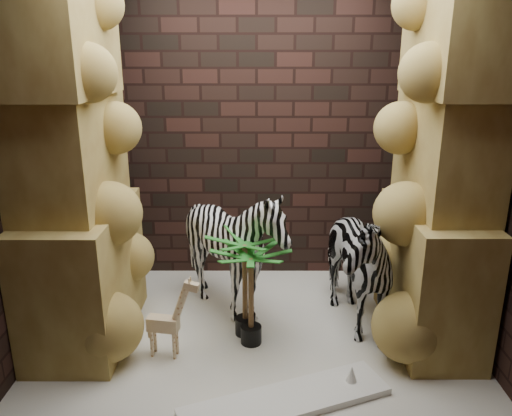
{
  "coord_description": "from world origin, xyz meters",
  "views": [
    {
      "loc": [
        0.0,
        -3.76,
        2.32
      ],
      "look_at": [
        -0.0,
        0.15,
        1.07
      ],
      "focal_mm": 35.55,
      "sensor_mm": 36.0,
      "label": 1
    }
  ],
  "objects_px": {
    "giraffe_toy": "(163,315)",
    "palm_back": "(251,296)",
    "palm_front": "(245,285)",
    "zebra_right": "(347,252)",
    "zebra_left": "(234,256)",
    "surfboard": "(286,401)"
  },
  "relations": [
    {
      "from": "giraffe_toy",
      "to": "palm_back",
      "type": "height_order",
      "value": "palm_back"
    },
    {
      "from": "palm_front",
      "to": "zebra_right",
      "type": "bearing_deg",
      "value": 11.5
    },
    {
      "from": "zebra_right",
      "to": "palm_front",
      "type": "bearing_deg",
      "value": 178.18
    },
    {
      "from": "zebra_left",
      "to": "palm_front",
      "type": "relative_size",
      "value": 1.37
    },
    {
      "from": "palm_front",
      "to": "palm_back",
      "type": "relative_size",
      "value": 1.07
    },
    {
      "from": "zebra_left",
      "to": "giraffe_toy",
      "type": "distance_m",
      "value": 0.86
    },
    {
      "from": "palm_back",
      "to": "surfboard",
      "type": "height_order",
      "value": "palm_back"
    },
    {
      "from": "palm_back",
      "to": "zebra_left",
      "type": "bearing_deg",
      "value": 107.63
    },
    {
      "from": "giraffe_toy",
      "to": "palm_back",
      "type": "distance_m",
      "value": 0.7
    },
    {
      "from": "zebra_left",
      "to": "palm_back",
      "type": "xyz_separation_m",
      "value": [
        0.15,
        -0.48,
        -0.14
      ]
    },
    {
      "from": "zebra_right",
      "to": "palm_front",
      "type": "relative_size",
      "value": 1.49
    },
    {
      "from": "surfboard",
      "to": "palm_back",
      "type": "bearing_deg",
      "value": 86.39
    },
    {
      "from": "giraffe_toy",
      "to": "palm_back",
      "type": "bearing_deg",
      "value": 24.85
    },
    {
      "from": "zebra_right",
      "to": "surfboard",
      "type": "height_order",
      "value": "zebra_right"
    },
    {
      "from": "zebra_left",
      "to": "surfboard",
      "type": "distance_m",
      "value": 1.4
    },
    {
      "from": "giraffe_toy",
      "to": "surfboard",
      "type": "bearing_deg",
      "value": -21.92
    },
    {
      "from": "zebra_left",
      "to": "giraffe_toy",
      "type": "bearing_deg",
      "value": -124.91
    },
    {
      "from": "zebra_left",
      "to": "palm_back",
      "type": "distance_m",
      "value": 0.52
    },
    {
      "from": "zebra_right",
      "to": "zebra_left",
      "type": "relative_size",
      "value": 1.08
    },
    {
      "from": "palm_back",
      "to": "surfboard",
      "type": "bearing_deg",
      "value": -72.04
    },
    {
      "from": "giraffe_toy",
      "to": "surfboard",
      "type": "relative_size",
      "value": 0.49
    },
    {
      "from": "surfboard",
      "to": "zebra_right",
      "type": "bearing_deg",
      "value": 40.66
    }
  ]
}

